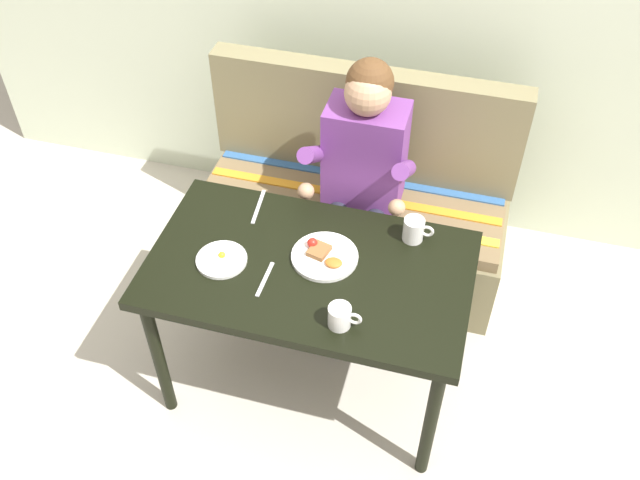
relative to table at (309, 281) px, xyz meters
name	(u,v)px	position (x,y,z in m)	size (l,w,h in m)	color
ground_plane	(311,378)	(0.00, 0.00, -0.65)	(8.00, 8.00, 0.00)	beige
table	(309,281)	(0.00, 0.00, 0.00)	(1.20, 0.70, 0.73)	black
couch	(354,211)	(0.00, 0.76, -0.32)	(1.44, 0.56, 1.00)	olive
person	(361,169)	(0.06, 0.59, 0.09)	(0.45, 0.61, 1.21)	#703783
plate_breakfast	(324,256)	(0.04, 0.05, 0.09)	(0.25, 0.25, 0.05)	white
plate_eggs	(222,259)	(-0.32, -0.06, 0.09)	(0.19, 0.19, 0.04)	white
coffee_mug	(340,316)	(0.18, -0.23, 0.13)	(0.12, 0.08, 0.09)	white
coffee_mug_second	(414,229)	(0.34, 0.24, 0.13)	(0.12, 0.08, 0.10)	white
fork	(265,279)	(-0.14, -0.11, 0.08)	(0.01, 0.17, 0.01)	silver
knife	(258,207)	(-0.29, 0.26, 0.08)	(0.01, 0.20, 0.01)	silver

